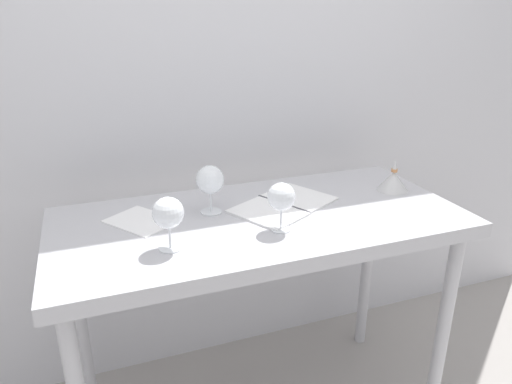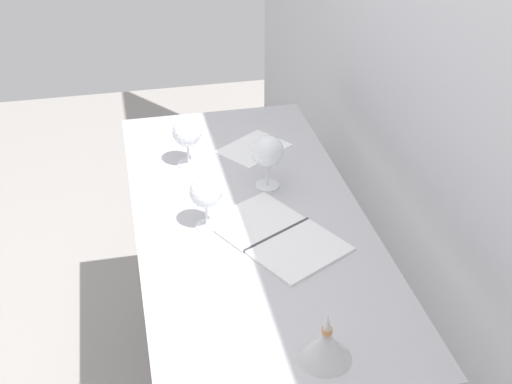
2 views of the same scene
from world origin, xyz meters
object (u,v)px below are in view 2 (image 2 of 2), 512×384
Objects in this scene: wine_glass_near_center at (206,193)px; decanter_funnel at (326,345)px; wine_glass_far_left at (268,153)px; tasting_sheet_upper at (254,148)px; open_notebook at (277,235)px; wine_glass_near_left at (187,133)px.

wine_glass_near_center reaches higher than decanter_funnel.
tasting_sheet_upper is (-0.24, 0.01, -0.12)m from wine_glass_far_left.
open_notebook is (0.26, -0.03, -0.11)m from wine_glass_far_left.
wine_glass_far_left is at bearing -37.29° from tasting_sheet_upper.
wine_glass_near_center is at bearing -63.43° from tasting_sheet_upper.
wine_glass_near_left is 0.75× the size of tasting_sheet_upper.
tasting_sheet_upper is (-0.50, 0.04, -0.00)m from open_notebook.
open_notebook is at bearing -7.09° from wine_glass_far_left.
wine_glass_far_left is 1.34× the size of decanter_funnel.
wine_glass_near_left is 0.37× the size of open_notebook.
wine_glass_near_left is (-0.36, -0.00, 0.00)m from wine_glass_near_center.
decanter_funnel is (0.46, -0.00, 0.03)m from open_notebook.
tasting_sheet_upper is at bearing 104.12° from wine_glass_near_left.
wine_glass_far_left is 0.28m from wine_glass_near_left.
wine_glass_near_center is 0.98× the size of wine_glass_near_left.
tasting_sheet_upper is at bearing 151.86° from wine_glass_near_center.
open_notebook is 2.02× the size of tasting_sheet_upper.
wine_glass_far_left reaches higher than wine_glass_near_center.
wine_glass_near_left is 0.26m from tasting_sheet_upper.
decanter_funnel reaches higher than open_notebook.
wine_glass_near_center is 0.36m from wine_glass_near_left.
wine_glass_near_center is 0.74× the size of tasting_sheet_upper.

